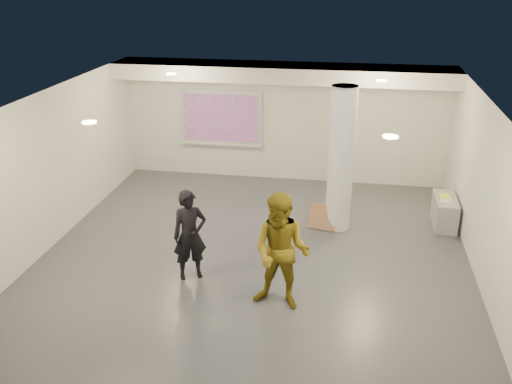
% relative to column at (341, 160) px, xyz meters
% --- Properties ---
extents(floor, '(8.00, 9.00, 0.01)m').
position_rel_column_xyz_m(floor, '(-1.50, -1.80, -1.50)').
color(floor, '#3B3D43').
rests_on(floor, ground).
extents(ceiling, '(8.00, 9.00, 0.01)m').
position_rel_column_xyz_m(ceiling, '(-1.50, -1.80, 1.50)').
color(ceiling, white).
rests_on(ceiling, floor).
extents(wall_back, '(8.00, 0.01, 3.00)m').
position_rel_column_xyz_m(wall_back, '(-1.50, 2.70, 0.00)').
color(wall_back, silver).
rests_on(wall_back, floor).
extents(wall_front, '(8.00, 0.01, 3.00)m').
position_rel_column_xyz_m(wall_front, '(-1.50, -6.30, 0.00)').
color(wall_front, silver).
rests_on(wall_front, floor).
extents(wall_left, '(0.01, 9.00, 3.00)m').
position_rel_column_xyz_m(wall_left, '(-5.50, -1.80, 0.00)').
color(wall_left, silver).
rests_on(wall_left, floor).
extents(wall_right, '(0.01, 9.00, 3.00)m').
position_rel_column_xyz_m(wall_right, '(2.50, -1.80, 0.00)').
color(wall_right, silver).
rests_on(wall_right, floor).
extents(soffit_band, '(8.00, 1.10, 0.36)m').
position_rel_column_xyz_m(soffit_band, '(-1.50, 2.15, 1.32)').
color(soffit_band, silver).
rests_on(soffit_band, ceiling).
extents(downlight_nw, '(0.22, 0.22, 0.02)m').
position_rel_column_xyz_m(downlight_nw, '(-3.70, 0.70, 1.48)').
color(downlight_nw, '#EAD282').
rests_on(downlight_nw, ceiling).
extents(downlight_ne, '(0.22, 0.22, 0.02)m').
position_rel_column_xyz_m(downlight_ne, '(0.70, 0.70, 1.48)').
color(downlight_ne, '#EAD282').
rests_on(downlight_ne, ceiling).
extents(downlight_sw, '(0.22, 0.22, 0.02)m').
position_rel_column_xyz_m(downlight_sw, '(-3.70, -3.30, 1.48)').
color(downlight_sw, '#EAD282').
rests_on(downlight_sw, ceiling).
extents(downlight_se, '(0.22, 0.22, 0.02)m').
position_rel_column_xyz_m(downlight_se, '(0.70, -3.30, 1.48)').
color(downlight_se, '#EAD282').
rests_on(downlight_se, ceiling).
extents(column, '(0.52, 0.52, 3.00)m').
position_rel_column_xyz_m(column, '(0.00, 0.00, 0.00)').
color(column, silver).
rests_on(column, floor).
extents(projection_screen, '(2.10, 0.13, 1.42)m').
position_rel_column_xyz_m(projection_screen, '(-3.10, 2.65, 0.03)').
color(projection_screen, silver).
rests_on(projection_screen, wall_back).
extents(credenza, '(0.45, 1.06, 0.62)m').
position_rel_column_xyz_m(credenza, '(2.22, 0.48, -1.19)').
color(credenza, gray).
rests_on(credenza, floor).
extents(papers_stack, '(0.24, 0.29, 0.02)m').
position_rel_column_xyz_m(papers_stack, '(2.19, 0.32, -0.87)').
color(papers_stack, silver).
rests_on(papers_stack, credenza).
extents(postit_pad, '(0.23, 0.29, 0.03)m').
position_rel_column_xyz_m(postit_pad, '(2.20, 0.55, -0.87)').
color(postit_pad, '#EDF62C').
rests_on(postit_pad, credenza).
extents(cardboard_back, '(0.52, 0.30, 0.53)m').
position_rel_column_xyz_m(cardboard_back, '(-0.26, -0.14, -1.23)').
color(cardboard_back, '#926544').
rests_on(cardboard_back, floor).
extents(cardboard_front, '(0.54, 0.34, 0.53)m').
position_rel_column_xyz_m(cardboard_front, '(-0.34, -0.12, -1.23)').
color(cardboard_front, '#926544').
rests_on(cardboard_front, floor).
extents(woman, '(0.71, 0.62, 1.63)m').
position_rel_column_xyz_m(woman, '(-2.47, -2.50, -0.69)').
color(woman, black).
rests_on(woman, floor).
extents(man, '(1.06, 0.89, 1.95)m').
position_rel_column_xyz_m(man, '(-0.79, -3.13, -0.53)').
color(man, olive).
rests_on(man, floor).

